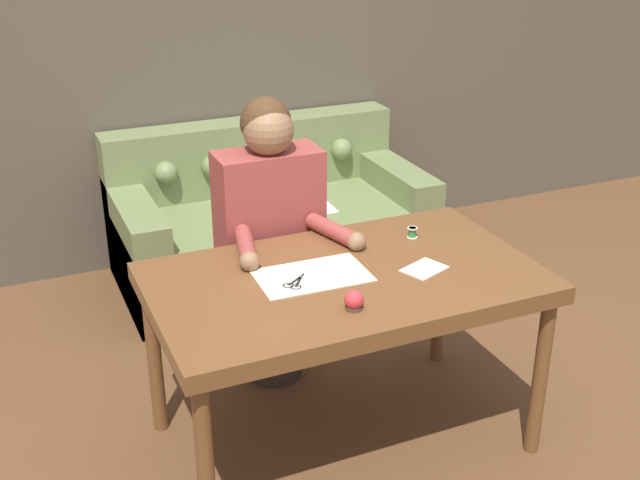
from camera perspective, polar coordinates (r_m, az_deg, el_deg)
ground_plane at (r=3.40m, az=2.00°, el=-15.16°), size 16.00×16.00×0.00m
wall_back at (r=4.77m, az=-9.43°, el=13.57°), size 8.00×0.06×2.60m
dining_table at (r=3.11m, az=1.75°, el=-3.69°), size 1.49×0.88×0.77m
couch at (r=4.73m, az=-3.66°, el=1.10°), size 1.77×0.91×0.86m
person at (r=3.56m, az=-3.53°, el=-0.04°), size 0.54×0.58×1.34m
pattern_paper_main at (r=3.07m, az=-0.56°, el=-2.54°), size 0.43×0.28×0.00m
pattern_paper_offcut at (r=3.14m, az=7.43°, el=-2.05°), size 0.20×0.17×0.00m
scissors at (r=3.03m, az=-1.57°, el=-2.88°), size 0.21×0.21×0.01m
thread_spool at (r=3.41m, az=6.58°, el=0.53°), size 0.04×0.04×0.05m
pin_cushion at (r=2.83m, az=2.43°, el=-4.33°), size 0.07×0.07×0.07m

